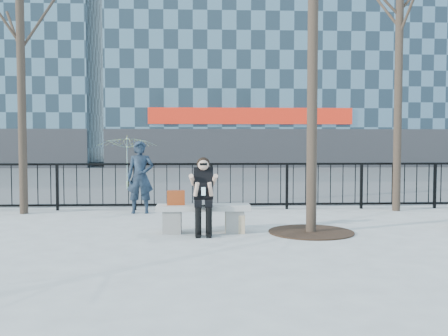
{
  "coord_description": "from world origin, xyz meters",
  "views": [
    {
      "loc": [
        -0.03,
        -8.76,
        1.6
      ],
      "look_at": [
        0.4,
        0.8,
        1.1
      ],
      "focal_mm": 40.0,
      "sensor_mm": 36.0,
      "label": 1
    }
  ],
  "objects": [
    {
      "name": "handbag",
      "position": [
        -0.49,
        0.02,
        0.62
      ],
      "size": [
        0.32,
        0.17,
        0.26
      ],
      "primitive_type": "cube",
      "rotation": [
        0.0,
        0.0,
        0.07
      ],
      "color": "#973512",
      "rests_on": "bench_main"
    },
    {
      "name": "railing",
      "position": [
        0.0,
        3.0,
        0.55
      ],
      "size": [
        14.0,
        0.06,
        1.1
      ],
      "color": "black",
      "rests_on": "ground"
    },
    {
      "name": "street_surface",
      "position": [
        0.0,
        15.0,
        0.0
      ],
      "size": [
        60.0,
        23.0,
        0.01
      ],
      "primitive_type": "cube",
      "color": "#474747",
      "rests_on": "ground"
    },
    {
      "name": "standing_man",
      "position": [
        -1.41,
        2.46,
        0.81
      ],
      "size": [
        0.6,
        0.4,
        1.62
      ],
      "primitive_type": "imported",
      "rotation": [
        0.0,
        0.0,
        0.02
      ],
      "color": "black",
      "rests_on": "ground"
    },
    {
      "name": "seated_woman",
      "position": [
        0.0,
        -0.16,
        0.67
      ],
      "size": [
        0.5,
        0.64,
        1.34
      ],
      "color": "black",
      "rests_on": "ground"
    },
    {
      "name": "tree_grate",
      "position": [
        1.9,
        -0.1,
        0.01
      ],
      "size": [
        1.5,
        1.5,
        0.02
      ],
      "primitive_type": "cylinder",
      "color": "black",
      "rests_on": "ground"
    },
    {
      "name": "shopping_bag",
      "position": [
        0.56,
        -0.12,
        0.16
      ],
      "size": [
        0.35,
        0.16,
        0.32
      ],
      "primitive_type": "cube",
      "rotation": [
        0.0,
        0.0,
        -0.09
      ],
      "color": "#C2B289",
      "rests_on": "ground"
    },
    {
      "name": "ground",
      "position": [
        0.0,
        0.0,
        0.0
      ],
      "size": [
        120.0,
        120.0,
        0.0
      ],
      "primitive_type": "plane",
      "color": "gray",
      "rests_on": "ground"
    },
    {
      "name": "bench_main",
      "position": [
        0.0,
        0.0,
        0.3
      ],
      "size": [
        1.65,
        0.46,
        0.49
      ],
      "color": "slate",
      "rests_on": "ground"
    },
    {
      "name": "vendor_umbrella",
      "position": [
        -2.52,
        7.92,
        0.91
      ],
      "size": [
        2.38,
        2.41,
        1.82
      ],
      "primitive_type": "imported",
      "rotation": [
        0.0,
        0.0,
        -0.22
      ],
      "color": "#E2EE35",
      "rests_on": "ground"
    }
  ]
}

